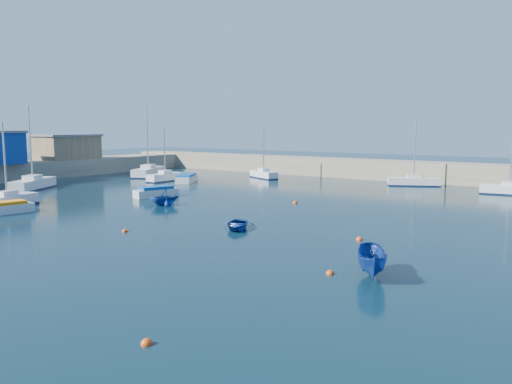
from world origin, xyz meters
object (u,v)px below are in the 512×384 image
Objects in this scene: sailboat_3 at (165,177)px; dinghy_right at (372,262)px; sailboat_7 at (509,189)px; motorboat_0 at (4,208)px; sailboat_4 at (148,172)px; sailboat_1 at (7,201)px; dinghy_center at (237,225)px; dinghy_left at (164,197)px; sailboat_2 at (33,184)px; motorboat_2 at (187,178)px; motorboat_1 at (156,192)px; sailboat_5 at (264,174)px; brick_shed_a at (67,148)px; sailboat_6 at (414,181)px.

dinghy_right is (39.20, -24.55, 0.12)m from sailboat_3.
motorboat_0 is at bearing 132.55° from sailboat_7.
sailboat_1 is at bearing -94.32° from sailboat_4.
motorboat_0 is at bearing 168.58° from dinghy_center.
dinghy_left reaches higher than motorboat_0.
sailboat_7 is at bearing 15.33° from sailboat_3.
sailboat_2 reaches higher than dinghy_left.
dinghy_right is at bearing -65.03° from motorboat_2.
dinghy_left is (22.13, -18.28, 0.08)m from sailboat_4.
sailboat_2 is 2.64× the size of dinghy_right.
motorboat_1 is 1.30× the size of dinghy_right.
sailboat_2 is at bearing 149.24° from motorboat_0.
sailboat_5 is 22.19m from motorboat_1.
motorboat_1 is at bearing 86.34° from motorboat_0.
dinghy_right reaches higher than motorboat_2.
sailboat_4 is at bearing 122.74° from dinghy_right.
sailboat_3 is at bearing 37.69° from sailboat_2.
sailboat_7 reaches higher than motorboat_0.
brick_shed_a is 1.00× the size of sailboat_6.
sailboat_2 is at bearing 143.61° from dinghy_center.
motorboat_1 is at bearing -17.33° from sailboat_2.
sailboat_2 is 2.06× the size of motorboat_0.
motorboat_0 is 0.87× the size of motorboat_2.
brick_shed_a is at bearing 83.47° from sailboat_6.
sailboat_4 is at bearing 161.12° from dinghy_left.
sailboat_5 is at bearing 104.96° from dinghy_right.
sailboat_1 is at bearing -161.19° from sailboat_5.
motorboat_0 is (7.47, -25.66, -0.11)m from sailboat_3.
sailboat_1 is at bearing -117.29° from motorboat_2.
brick_shed_a is at bearing 144.96° from motorboat_0.
sailboat_3 is (17.96, 2.53, -3.52)m from brick_shed_a.
sailboat_1 is 0.79× the size of sailboat_2.
sailboat_7 is 36.23m from dinghy_right.
motorboat_1 is (28.20, -8.73, -3.59)m from brick_shed_a.
brick_shed_a is 1.10× the size of sailboat_5.
dinghy_right is (35.01, -0.95, 0.13)m from sailboat_1.
dinghy_left is at bearing -66.44° from sailboat_4.
sailboat_3 is 2.36× the size of dinghy_center.
sailboat_6 is 1.49× the size of motorboat_2.
sailboat_2 is 46.10m from dinghy_right.
brick_shed_a is 0.77× the size of sailboat_4.
sailboat_7 is 2.64× the size of dinghy_left.
motorboat_1 is (17.30, -14.74, -0.16)m from sailboat_4.
sailboat_5 is at bearing 112.37° from motorboat_1.
motorboat_2 is (3.08, 0.87, -0.08)m from sailboat_3.
sailboat_2 is 1.32× the size of sailboat_5.
motorboat_0 is at bearing -90.39° from sailboat_4.
sailboat_2 is at bearing 104.12° from sailboat_6.
sailboat_4 is 2.22× the size of motorboat_0.
sailboat_4 is at bearing 28.85° from brick_shed_a.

